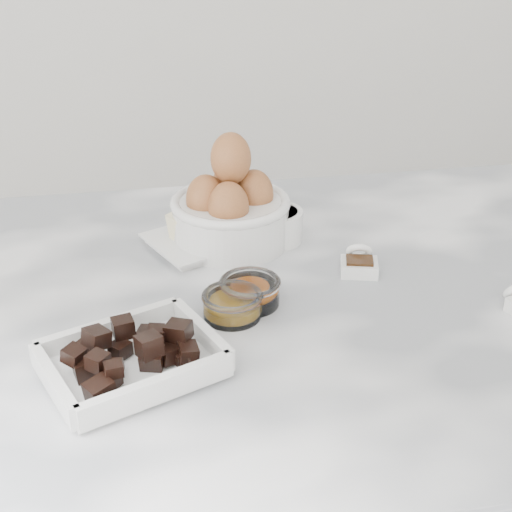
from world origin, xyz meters
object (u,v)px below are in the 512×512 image
(sugar_ramekin, at_px, (276,224))
(egg_bowl, at_px, (230,208))
(butter_plate, at_px, (195,235))
(chocolate_dish, at_px, (132,357))
(zest_bowl, at_px, (250,291))
(honey_bowl, at_px, (232,304))
(vanilla_spoon, at_px, (359,263))

(sugar_ramekin, relative_size, egg_bowl, 0.46)
(sugar_ramekin, bearing_deg, butter_plate, -179.40)
(butter_plate, height_order, sugar_ramekin, butter_plate)
(sugar_ramekin, bearing_deg, chocolate_dish, -126.72)
(chocolate_dish, distance_m, egg_bowl, 0.35)
(egg_bowl, height_order, zest_bowl, egg_bowl)
(butter_plate, relative_size, egg_bowl, 0.95)
(chocolate_dish, distance_m, honey_bowl, 0.16)
(sugar_ramekin, bearing_deg, honey_bowl, -115.57)
(butter_plate, height_order, honey_bowl, butter_plate)
(chocolate_dish, bearing_deg, honey_bowl, 37.36)
(chocolate_dish, relative_size, sugar_ramekin, 2.77)
(sugar_ramekin, xyz_separation_m, zest_bowl, (-0.07, -0.18, -0.01))
(sugar_ramekin, bearing_deg, vanilla_spoon, -50.97)
(honey_bowl, bearing_deg, zest_bowl, 44.55)
(butter_plate, relative_size, vanilla_spoon, 2.40)
(chocolate_dish, height_order, sugar_ramekin, chocolate_dish)
(honey_bowl, xyz_separation_m, vanilla_spoon, (0.19, 0.09, -0.00))
(butter_plate, bearing_deg, chocolate_dish, -108.62)
(egg_bowl, xyz_separation_m, vanilla_spoon, (0.16, -0.12, -0.04))
(butter_plate, bearing_deg, vanilla_spoon, -28.05)
(chocolate_dish, height_order, egg_bowl, egg_bowl)
(honey_bowl, relative_size, zest_bowl, 0.96)
(chocolate_dish, height_order, zest_bowl, chocolate_dish)
(egg_bowl, bearing_deg, honey_bowl, -97.98)
(sugar_ramekin, relative_size, honey_bowl, 1.07)
(chocolate_dish, distance_m, zest_bowl, 0.20)
(zest_bowl, bearing_deg, sugar_ramekin, 68.39)
(honey_bowl, bearing_deg, vanilla_spoon, 23.98)
(butter_plate, height_order, egg_bowl, egg_bowl)
(chocolate_dish, distance_m, vanilla_spoon, 0.37)
(chocolate_dish, xyz_separation_m, butter_plate, (0.10, 0.30, -0.00))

